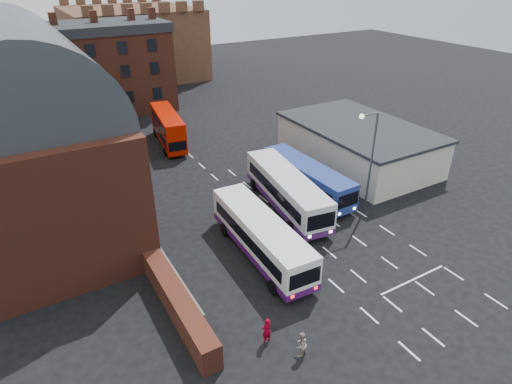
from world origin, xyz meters
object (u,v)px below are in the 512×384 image
bus_red_double (168,128)px  pedestrian_beige (301,344)px  bus_white_outbound (261,234)px  bus_white_inbound (287,189)px  pedestrian_red (267,330)px  bus_blue (307,177)px  street_lamp (369,154)px

bus_red_double → pedestrian_beige: bearing=90.6°
bus_white_outbound → bus_red_double: 24.47m
bus_white_inbound → pedestrian_red: size_ratio=7.08×
bus_blue → bus_red_double: size_ratio=1.11×
bus_white_inbound → street_lamp: street_lamp is taller
bus_blue → bus_white_inbound: bearing=20.1°
bus_white_inbound → bus_white_outbound: bearing=49.5°
bus_blue → pedestrian_beige: 19.04m
bus_white_outbound → bus_blue: bearing=37.7°
bus_red_double → street_lamp: 25.37m
bus_red_double → pedestrian_beige: bus_red_double is taller
bus_blue → street_lamp: street_lamp is taller
street_lamp → bus_red_double: bearing=111.3°
bus_blue → pedestrian_beige: bus_blue is taller
bus_red_double → bus_white_inbound: bearing=109.2°
bus_white_outbound → pedestrian_beige: bus_white_outbound is taller
bus_blue → bus_red_double: 19.53m
pedestrian_red → bus_white_inbound: bearing=-133.5°
bus_red_double → bus_blue: bearing=119.0°
bus_white_outbound → bus_red_double: size_ratio=1.16×
bus_red_double → street_lamp: size_ratio=1.10×
pedestrian_beige → pedestrian_red: bearing=-77.0°
street_lamp → bus_white_inbound: bearing=144.4°
bus_blue → pedestrian_beige: bearing=51.0°
bus_white_outbound → street_lamp: 11.54m
pedestrian_beige → bus_white_inbound: bearing=-140.4°
bus_white_outbound → street_lamp: size_ratio=1.28×
pedestrian_red → bus_white_outbound: bearing=-124.1°
street_lamp → pedestrian_red: bearing=-151.0°
bus_white_inbound → pedestrian_red: bearing=60.1°
bus_blue → pedestrian_red: (-12.60, -13.38, -0.91)m
bus_red_double → pedestrian_red: 32.21m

